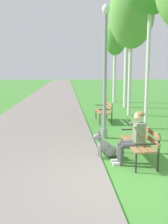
{
  "coord_description": "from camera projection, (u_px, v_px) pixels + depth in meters",
  "views": [
    {
      "loc": [
        -1.14,
        -4.68,
        2.16
      ],
      "look_at": [
        -0.6,
        3.15,
        0.9
      ],
      "focal_mm": 41.17,
      "sensor_mm": 36.0,
      "label": 1
    }
  ],
  "objects": [
    {
      "name": "lamp_post_near",
      "position": [
        105.0,
        71.0,
        8.03
      ],
      "size": [
        0.24,
        0.24,
        4.15
      ],
      "color": "gray",
      "rests_on": "ground"
    },
    {
      "name": "paved_path",
      "position": [
        56.0,
        90.0,
        28.51
      ],
      "size": [
        4.03,
        60.0,
        0.04
      ],
      "primitive_type": "cube",
      "color": "gray",
      "rests_on": "ground"
    },
    {
      "name": "birch_tree_fourth",
      "position": [
        132.0,
        14.0,
        11.9
      ],
      "size": [
        2.11,
        1.89,
        6.37
      ],
      "color": "silver",
      "rests_on": "ground"
    },
    {
      "name": "person_seated_on_near_bench",
      "position": [
        134.0,
        135.0,
        5.94
      ],
      "size": [
        0.74,
        0.49,
        1.25
      ],
      "color": "#4C4C51",
      "rests_on": "ground"
    },
    {
      "name": "park_bench_mid",
      "position": [
        105.0,
        110.0,
        10.94
      ],
      "size": [
        0.55,
        1.5,
        0.85
      ],
      "color": "olive",
      "rests_on": "ground"
    },
    {
      "name": "dog_grey",
      "position": [
        106.0,
        148.0,
        6.43
      ],
      "size": [
        0.82,
        0.38,
        0.71
      ],
      "color": "gray",
      "rests_on": "ground"
    },
    {
      "name": "birch_tree_sixth",
      "position": [
        115.0,
        40.0,
        17.31
      ],
      "size": [
        1.5,
        1.33,
        5.44
      ],
      "color": "silver",
      "rests_on": "ground"
    },
    {
      "name": "park_bench_near",
      "position": [
        141.0,
        141.0,
        6.13
      ],
      "size": [
        0.55,
        1.5,
        0.85
      ],
      "color": "olive",
      "rests_on": "ground"
    },
    {
      "name": "birch_tree_fifth",
      "position": [
        127.0,
        16.0,
        14.6
      ],
      "size": [
        2.13,
        2.12,
        6.33
      ],
      "color": "silver",
      "rests_on": "ground"
    },
    {
      "name": "ground_plane",
      "position": [
        126.0,
        182.0,
        5.03
      ],
      "size": [
        120.0,
        120.0,
        0.0
      ],
      "primitive_type": "plane",
      "color": "#478E38"
    }
  ]
}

